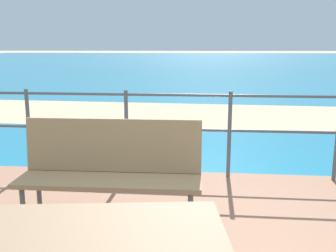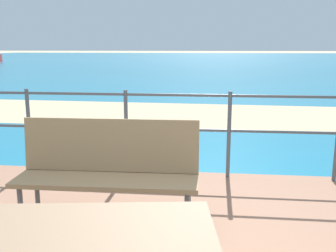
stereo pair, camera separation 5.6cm
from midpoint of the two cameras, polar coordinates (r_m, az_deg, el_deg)
sea_water at (r=41.79m, az=5.81°, el=9.74°), size 90.00×90.00×0.01m
beach_strip at (r=8.73m, az=3.93°, el=1.75°), size 54.09×5.56×0.01m
park_bench at (r=3.09m, az=-8.39°, el=-5.89°), size 1.45×0.44×0.91m
railing_fence at (r=4.33m, az=1.72°, el=0.46°), size 5.94×0.04×0.99m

